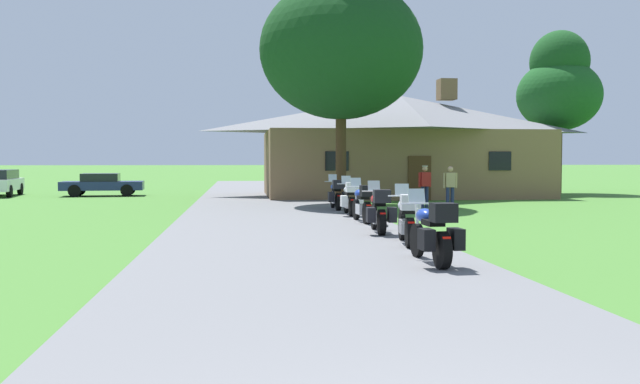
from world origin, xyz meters
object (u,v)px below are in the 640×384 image
object	(u,v)px
motorcycle_silver_fifth_in_row	(350,199)
motorcycle_red_third_in_row	(379,212)
motorcycle_silver_second_in_row	(407,219)
bystander_red_shirt_near_lodge	(425,184)
tree_by_lodge_front	(341,30)
motorcycle_blue_fourth_in_row	(363,203)
tree_right_of_lodge	(559,86)
motorcycle_blue_farthest_in_row	(336,195)
parked_navy_sedan_far_left	(102,184)
motorcycle_blue_nearest_to_camera	(433,234)
bystander_tan_shirt_beside_signpost	(450,185)

from	to	relation	value
motorcycle_silver_fifth_in_row	motorcycle_red_third_in_row	bearing A→B (deg)	-90.48
motorcycle_silver_second_in_row	bystander_red_shirt_near_lodge	distance (m)	12.57
motorcycle_silver_fifth_in_row	tree_by_lodge_front	distance (m)	8.81
motorcycle_blue_fourth_in_row	motorcycle_silver_second_in_row	bearing A→B (deg)	-92.88
tree_right_of_lodge	tree_by_lodge_front	world-z (taller)	tree_by_lodge_front
motorcycle_silver_second_in_row	motorcycle_blue_fourth_in_row	xyz separation A→B (m)	(0.00, 5.39, 0.00)
motorcycle_blue_farthest_in_row	parked_navy_sedan_far_left	world-z (taller)	motorcycle_blue_farthest_in_row
motorcycle_blue_nearest_to_camera	motorcycle_blue_fourth_in_row	bearing A→B (deg)	86.30
motorcycle_blue_nearest_to_camera	bystander_tan_shirt_beside_signpost	bearing A→B (deg)	69.30
parked_navy_sedan_far_left	bystander_red_shirt_near_lodge	bearing A→B (deg)	-130.97
motorcycle_blue_fourth_in_row	motorcycle_blue_farthest_in_row	size ratio (longest dim) A/B	1.00
motorcycle_blue_farthest_in_row	bystander_tan_shirt_beside_signpost	distance (m)	4.51
parked_navy_sedan_far_left	motorcycle_red_third_in_row	bearing A→B (deg)	-156.81
motorcycle_silver_second_in_row	tree_by_lodge_front	bearing A→B (deg)	94.55
tree_right_of_lodge	parked_navy_sedan_far_left	world-z (taller)	tree_right_of_lodge
motorcycle_blue_fourth_in_row	tree_by_lodge_front	size ratio (longest dim) A/B	0.18
motorcycle_silver_second_in_row	motorcycle_blue_farthest_in_row	size ratio (longest dim) A/B	1.00
motorcycle_blue_fourth_in_row	bystander_red_shirt_near_lodge	bearing A→B (deg)	57.87
motorcycle_red_third_in_row	motorcycle_blue_fourth_in_row	distance (m)	3.05
motorcycle_silver_fifth_in_row	parked_navy_sedan_far_left	size ratio (longest dim) A/B	0.48
motorcycle_red_third_in_row	bystander_tan_shirt_beside_signpost	size ratio (longest dim) A/B	1.25
motorcycle_red_third_in_row	motorcycle_blue_farthest_in_row	world-z (taller)	same
tree_right_of_lodge	motorcycle_silver_second_in_row	bearing A→B (deg)	-122.56
motorcycle_red_third_in_row	motorcycle_silver_fifth_in_row	world-z (taller)	same
motorcycle_silver_fifth_in_row	motorcycle_blue_fourth_in_row	bearing A→B (deg)	-89.62
motorcycle_silver_fifth_in_row	parked_navy_sedan_far_left	distance (m)	18.39
motorcycle_blue_farthest_in_row	tree_right_of_lodge	bearing A→B (deg)	39.44
motorcycle_blue_nearest_to_camera	motorcycle_red_third_in_row	xyz separation A→B (m)	(0.10, 5.20, 0.00)
bystander_tan_shirt_beside_signpost	tree_right_of_lodge	size ratio (longest dim) A/B	0.18
motorcycle_blue_fourth_in_row	motorcycle_silver_fifth_in_row	xyz separation A→B (m)	(0.04, 2.58, -0.01)
bystander_tan_shirt_beside_signpost	parked_navy_sedan_far_left	world-z (taller)	bystander_tan_shirt_beside_signpost
tree_right_of_lodge	bystander_tan_shirt_beside_signpost	bearing A→B (deg)	-130.73
motorcycle_silver_second_in_row	tree_by_lodge_front	xyz separation A→B (m)	(0.58, 13.70, 6.66)
motorcycle_silver_second_in_row	motorcycle_blue_farthest_in_row	world-z (taller)	same
tree_by_lodge_front	motorcycle_blue_fourth_in_row	bearing A→B (deg)	-93.99
bystander_tan_shirt_beside_signpost	motorcycle_silver_second_in_row	bearing A→B (deg)	69.97
motorcycle_blue_nearest_to_camera	motorcycle_blue_fourth_in_row	world-z (taller)	same
tree_right_of_lodge	motorcycle_blue_fourth_in_row	bearing A→B (deg)	-129.98
motorcycle_red_third_in_row	motorcycle_blue_farthest_in_row	distance (m)	8.23
bystander_tan_shirt_beside_signpost	parked_navy_sedan_far_left	distance (m)	19.32
motorcycle_blue_farthest_in_row	motorcycle_silver_fifth_in_row	bearing A→B (deg)	-88.23
motorcycle_blue_farthest_in_row	tree_by_lodge_front	xyz separation A→B (m)	(0.63, 3.13, 6.67)
motorcycle_blue_nearest_to_camera	bystander_red_shirt_near_lodge	world-z (taller)	bystander_red_shirt_near_lodge
motorcycle_blue_nearest_to_camera	motorcycle_silver_fifth_in_row	bearing A→B (deg)	86.46
motorcycle_red_third_in_row	motorcycle_silver_fifth_in_row	bearing A→B (deg)	92.03
motorcycle_silver_fifth_in_row	motorcycle_silver_second_in_row	bearing A→B (deg)	-89.02
motorcycle_silver_fifth_in_row	motorcycle_blue_farthest_in_row	bearing A→B (deg)	93.34
motorcycle_silver_fifth_in_row	bystander_red_shirt_near_lodge	xyz separation A→B (m)	(3.67, 4.04, 0.34)
motorcycle_red_third_in_row	motorcycle_blue_farthest_in_row	xyz separation A→B (m)	(0.08, 8.23, 0.00)
motorcycle_blue_nearest_to_camera	motorcycle_silver_second_in_row	xyz separation A→B (m)	(0.23, 2.86, 0.01)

